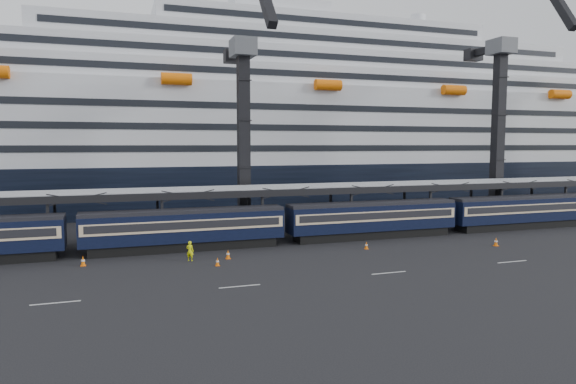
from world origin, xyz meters
name	(u,v)px	position (x,y,z in m)	size (l,w,h in m)	color
ground	(498,251)	(0.00, 0.00, 0.00)	(260.00, 260.00, 0.00)	black
train	(400,216)	(-4.65, 10.00, 2.20)	(133.05, 3.00, 4.05)	black
canopy	(417,185)	(0.00, 14.00, 5.25)	(130.00, 6.25, 5.53)	gray
cruise_ship	(312,131)	(-1.08, 45.99, 12.34)	(214.09, 28.84, 34.00)	black
crane_dark_near	(244,128)	(-20.00, 18.59, 11.93)	(4.50, 17.75, 35.08)	#484A4F
crane_dark_mid	(501,120)	(15.00, 17.59, 13.36)	(4.50, 18.24, 39.64)	#484A4F
worker	(190,251)	(-28.22, 5.20, 0.88)	(0.64, 0.42, 1.75)	#F2FF0D
traffic_cone_a	(83,261)	(-36.90, 6.19, 0.43)	(0.43, 0.43, 0.87)	orange
traffic_cone_b	(217,262)	(-26.31, 2.66, 0.36)	(0.36, 0.36, 0.72)	orange
traffic_cone_c	(228,254)	(-24.93, 4.98, 0.41)	(0.42, 0.42, 0.83)	orange
traffic_cone_d	(366,245)	(-11.38, 4.89, 0.37)	(0.37, 0.37, 0.74)	orange
traffic_cone_e	(496,242)	(1.53, 2.11, 0.43)	(0.44, 0.44, 0.87)	orange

